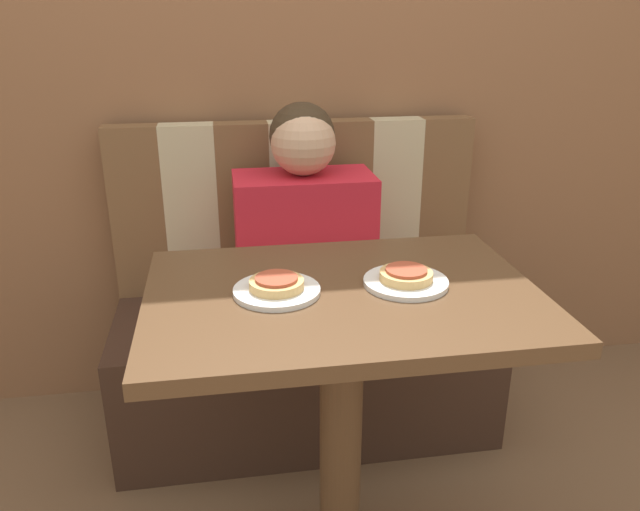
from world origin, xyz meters
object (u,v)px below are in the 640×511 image
plate_left (277,291)px  pizza_right (406,275)px  plate_right (406,282)px  pizza_left (277,283)px  person (304,219)px

plate_left → pizza_right: (0.28, -0.00, 0.02)m
plate_right → pizza_left: pizza_left is taller
plate_left → pizza_right: 0.29m
person → plate_left: (-0.14, -0.61, 0.04)m
plate_right → person: bearing=103.1°
person → plate_left: bearing=-103.1°
person → pizza_left: (-0.14, -0.61, 0.06)m
pizza_left → pizza_right: (0.28, 0.00, 0.00)m
plate_right → pizza_left: 0.29m
plate_right → pizza_right: 0.02m
person → pizza_right: 0.63m
plate_right → pizza_right: size_ratio=1.60×
pizza_right → pizza_left: bearing=180.0°
plate_left → pizza_left: 0.02m
plate_right → pizza_left: size_ratio=1.60×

